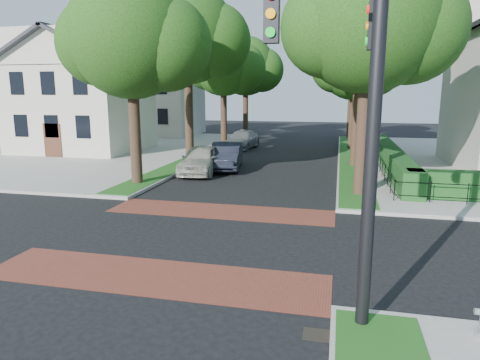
% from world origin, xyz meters
% --- Properties ---
extents(ground, '(120.00, 120.00, 0.00)m').
position_xyz_m(ground, '(0.00, 0.00, 0.00)').
color(ground, black).
rests_on(ground, ground).
extents(sidewalk_nw, '(30.00, 30.00, 0.15)m').
position_xyz_m(sidewalk_nw, '(-19.50, 19.00, 0.07)').
color(sidewalk_nw, gray).
rests_on(sidewalk_nw, ground).
extents(crosswalk_far, '(9.00, 2.20, 0.01)m').
position_xyz_m(crosswalk_far, '(0.00, 3.20, 0.01)').
color(crosswalk_far, brown).
rests_on(crosswalk_far, ground).
extents(crosswalk_near, '(9.00, 2.20, 0.01)m').
position_xyz_m(crosswalk_near, '(0.00, -3.20, 0.01)').
color(crosswalk_near, brown).
rests_on(crosswalk_near, ground).
extents(storm_drain, '(0.65, 0.45, 0.01)m').
position_xyz_m(storm_drain, '(4.30, -5.00, 0.01)').
color(storm_drain, black).
rests_on(storm_drain, ground).
extents(grass_strip_ne, '(1.60, 29.80, 0.02)m').
position_xyz_m(grass_strip_ne, '(5.40, 19.10, 0.16)').
color(grass_strip_ne, '#1C4714').
rests_on(grass_strip_ne, sidewalk_ne).
extents(grass_strip_nw, '(1.60, 29.80, 0.02)m').
position_xyz_m(grass_strip_nw, '(-5.40, 19.10, 0.16)').
color(grass_strip_nw, '#1C4714').
rests_on(grass_strip_nw, sidewalk_nw).
extents(tree_right_near, '(7.75, 6.67, 10.66)m').
position_xyz_m(tree_right_near, '(5.60, 7.24, 7.63)').
color(tree_right_near, black).
rests_on(tree_right_near, sidewalk_ne).
extents(tree_right_mid, '(8.25, 7.09, 11.22)m').
position_xyz_m(tree_right_mid, '(5.61, 15.25, 7.99)').
color(tree_right_mid, black).
rests_on(tree_right_mid, sidewalk_ne).
extents(tree_right_far, '(7.25, 6.23, 9.74)m').
position_xyz_m(tree_right_far, '(5.60, 24.22, 6.91)').
color(tree_right_far, black).
rests_on(tree_right_far, sidewalk_ne).
extents(tree_right_back, '(7.50, 6.45, 10.20)m').
position_xyz_m(tree_right_back, '(5.60, 33.23, 7.27)').
color(tree_right_back, black).
rests_on(tree_right_back, sidewalk_ne).
extents(tree_left_near, '(7.50, 6.45, 10.20)m').
position_xyz_m(tree_left_near, '(-5.40, 7.23, 7.27)').
color(tree_left_near, black).
rests_on(tree_left_near, sidewalk_nw).
extents(tree_left_mid, '(8.00, 6.88, 11.48)m').
position_xyz_m(tree_left_mid, '(-5.39, 15.24, 8.34)').
color(tree_left_mid, black).
rests_on(tree_left_mid, sidewalk_nw).
extents(tree_left_far, '(7.00, 6.02, 9.86)m').
position_xyz_m(tree_left_far, '(-5.40, 24.22, 7.12)').
color(tree_left_far, black).
rests_on(tree_left_far, sidewalk_nw).
extents(tree_left_back, '(7.75, 6.66, 10.44)m').
position_xyz_m(tree_left_back, '(-5.40, 33.24, 7.41)').
color(tree_left_back, black).
rests_on(tree_left_back, sidewalk_nw).
extents(hedge_main_road, '(1.00, 18.00, 1.20)m').
position_xyz_m(hedge_main_road, '(7.70, 15.00, 0.75)').
color(hedge_main_road, '#174318').
rests_on(hedge_main_road, sidewalk_ne).
extents(fence_main_road, '(0.06, 18.00, 0.90)m').
position_xyz_m(fence_main_road, '(6.90, 15.00, 0.60)').
color(fence_main_road, black).
rests_on(fence_main_road, sidewalk_ne).
extents(house_left_near, '(10.00, 9.00, 10.14)m').
position_xyz_m(house_left_near, '(-15.49, 17.99, 5.04)').
color(house_left_near, beige).
rests_on(house_left_near, sidewalk_nw).
extents(house_left_far, '(10.00, 9.00, 10.14)m').
position_xyz_m(house_left_far, '(-15.49, 31.99, 5.04)').
color(house_left_far, beige).
rests_on(house_left_far, sidewalk_nw).
extents(traffic_signal, '(2.17, 2.00, 8.00)m').
position_xyz_m(traffic_signal, '(4.89, -4.41, 4.71)').
color(traffic_signal, black).
rests_on(traffic_signal, sidewalk_se).
extents(parked_car_front, '(2.35, 5.07, 1.68)m').
position_xyz_m(parked_car_front, '(-3.35, 10.93, 0.84)').
color(parked_car_front, '#AEAD9D').
rests_on(parked_car_front, ground).
extents(parked_car_middle, '(2.49, 5.23, 1.66)m').
position_xyz_m(parked_car_middle, '(-2.30, 12.77, 0.83)').
color(parked_car_middle, black).
rests_on(parked_car_middle, ground).
extents(parked_car_rear, '(2.50, 5.33, 1.50)m').
position_xyz_m(parked_car_rear, '(-3.57, 22.79, 0.75)').
color(parked_car_rear, gray).
rests_on(parked_car_rear, ground).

